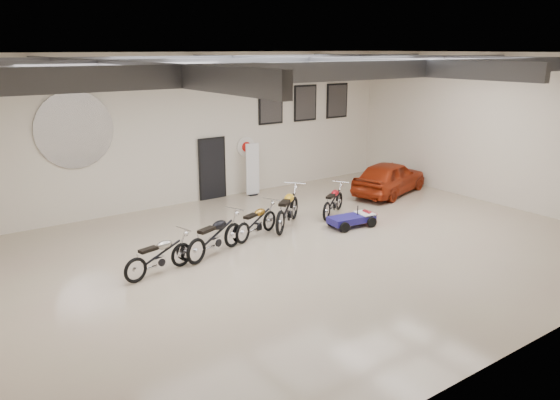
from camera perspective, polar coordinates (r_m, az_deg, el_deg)
floor at (r=14.38m, az=2.80°, el=-5.28°), size 16.00×12.00×0.01m
ceiling at (r=13.43m, az=3.09°, el=15.07°), size 16.00×12.00×0.01m
back_wall at (r=18.69m, az=-8.69°, el=7.38°), size 16.00×0.02×5.00m
right_wall at (r=19.64m, az=21.67°, el=6.85°), size 0.02×12.00×5.00m
ceiling_beams at (r=13.44m, az=3.08°, el=14.01°), size 15.80×11.80×0.32m
door at (r=19.13m, az=-7.11°, el=3.21°), size 0.92×0.08×2.10m
logo_plaque at (r=17.17m, az=-20.67°, el=6.85°), size 2.30×0.06×1.16m
poster_left at (r=20.11m, az=-0.98°, el=9.85°), size 1.05×0.08×1.35m
poster_mid at (r=21.06m, az=2.66°, el=10.09°), size 1.05×0.08×1.35m
poster_right at (r=22.08m, az=5.97°, el=10.28°), size 1.05×0.08×1.35m
oil_sign at (r=19.69m, az=-3.59°, el=5.58°), size 0.72×0.10×0.72m
banner_stand at (r=19.46m, az=-2.89°, el=3.19°), size 0.52×0.24×1.88m
motorcycle_silver at (r=13.05m, az=-12.55°, el=-5.63°), size 1.92×0.95×0.96m
motorcycle_black at (r=13.96m, az=-6.82°, el=-3.69°), size 2.14×1.33×1.07m
motorcycle_gold at (r=15.22m, az=-2.48°, el=-2.18°), size 1.91×1.19×0.95m
motorcycle_yellow at (r=16.05m, az=0.77°, el=-0.84°), size 2.16×1.91×1.15m
motorcycle_red at (r=17.29m, az=5.57°, el=-0.06°), size 1.85×1.42×0.95m
go_kart at (r=16.35m, az=7.91°, el=-1.64°), size 1.82×0.97×0.63m
vintage_car at (r=20.08m, az=11.37°, el=2.33°), size 2.42×3.86×1.23m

